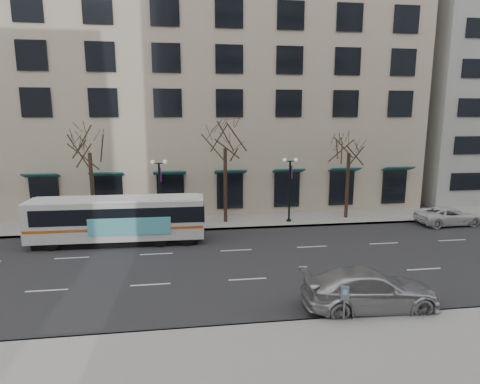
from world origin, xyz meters
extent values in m
plane|color=black|center=(0.00, 0.00, 0.00)|extent=(160.00, 160.00, 0.00)
cube|color=gray|center=(5.00, 9.00, 0.07)|extent=(80.00, 4.00, 0.15)
cube|color=tan|center=(-2.00, 21.00, 12.00)|extent=(40.00, 20.00, 24.00)
cylinder|color=black|center=(-10.00, 8.80, 2.87)|extent=(0.28, 0.28, 5.74)
cylinder|color=black|center=(0.00, 8.80, 2.97)|extent=(0.28, 0.28, 5.95)
cylinder|color=black|center=(10.00, 8.80, 2.73)|extent=(0.28, 0.28, 5.46)
cylinder|color=black|center=(-5.00, 8.20, 2.50)|extent=(0.16, 0.16, 5.00)
cylinder|color=black|center=(-5.00, 8.20, 0.15)|extent=(0.36, 0.36, 0.30)
cube|color=black|center=(-5.00, 8.20, 4.95)|extent=(0.90, 0.06, 0.06)
sphere|color=silver|center=(-5.45, 8.20, 5.05)|extent=(0.32, 0.32, 0.32)
sphere|color=silver|center=(-4.55, 8.20, 5.05)|extent=(0.32, 0.32, 0.32)
cube|color=#69217D|center=(-4.88, 8.20, 4.10)|extent=(0.04, 0.45, 1.00)
cylinder|color=black|center=(5.00, 8.20, 2.50)|extent=(0.16, 0.16, 5.00)
cylinder|color=black|center=(5.00, 8.20, 0.15)|extent=(0.36, 0.36, 0.30)
cube|color=black|center=(5.00, 8.20, 4.95)|extent=(0.90, 0.06, 0.06)
sphere|color=silver|center=(4.55, 8.20, 5.05)|extent=(0.32, 0.32, 0.32)
sphere|color=silver|center=(5.45, 8.20, 5.05)|extent=(0.32, 0.32, 0.32)
cube|color=#69217D|center=(5.12, 8.20, 4.10)|extent=(0.04, 0.45, 1.00)
cube|color=silver|center=(-7.63, 4.87, 1.73)|extent=(11.40, 2.66, 2.60)
cube|color=black|center=(-7.63, 4.87, 0.26)|extent=(10.48, 2.35, 0.43)
cube|color=black|center=(-7.34, 4.87, 2.13)|extent=(10.94, 2.69, 1.04)
cube|color=#C65A12|center=(-7.63, 4.87, 1.28)|extent=(11.28, 2.69, 0.17)
cube|color=#54BECD|center=(-6.70, 3.60, 1.47)|extent=(5.21, 0.15, 1.14)
cube|color=silver|center=(-7.63, 4.87, 3.06)|extent=(10.83, 2.40, 0.08)
cylinder|color=black|center=(-11.62, 3.85, 0.47)|extent=(0.95, 0.28, 0.95)
cylinder|color=black|center=(-11.58, 6.03, 0.47)|extent=(0.95, 0.28, 0.95)
cylinder|color=black|center=(-4.81, 3.73, 0.47)|extent=(0.95, 0.28, 0.95)
cylinder|color=black|center=(-4.77, 5.91, 0.47)|extent=(0.95, 0.28, 0.95)
cylinder|color=black|center=(-3.10, 3.70, 0.47)|extent=(0.95, 0.28, 0.95)
cylinder|color=black|center=(-3.07, 5.88, 0.47)|extent=(0.95, 0.28, 0.95)
imported|color=#B5B7BD|center=(4.89, -6.20, 0.88)|extent=(6.15, 2.75, 1.75)
imported|color=silver|center=(17.28, 6.06, 0.69)|extent=(5.06, 2.49, 1.38)
cylinder|color=gray|center=(3.24, -7.30, 0.66)|extent=(0.09, 0.09, 1.02)
cube|color=gray|center=(3.24, -7.30, 1.34)|extent=(0.36, 0.28, 0.57)
cube|color=blue|center=(3.26, -7.40, 1.42)|extent=(0.16, 0.07, 0.20)
camera|label=1|loc=(-3.13, -21.84, 8.50)|focal=30.00mm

